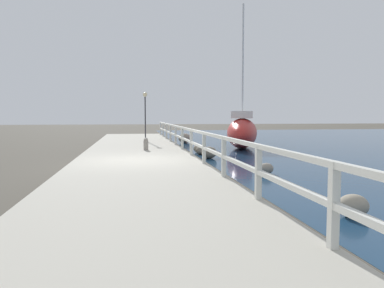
# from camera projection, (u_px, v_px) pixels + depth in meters

# --- Properties ---
(ground_plane) EXTENTS (120.00, 120.00, 0.00)m
(ground_plane) POSITION_uv_depth(u_px,v_px,m) (138.00, 167.00, 12.46)
(ground_plane) COLOR #4C473D
(dock_walkway) EXTENTS (4.23, 36.00, 0.23)m
(dock_walkway) POSITION_uv_depth(u_px,v_px,m) (138.00, 163.00, 12.45)
(dock_walkway) COLOR #B2AD9E
(dock_walkway) RESTS_ON ground
(railing) EXTENTS (0.10, 32.50, 0.98)m
(railing) POSITION_uv_depth(u_px,v_px,m) (197.00, 140.00, 12.71)
(railing) COLOR silver
(railing) RESTS_ON dock_walkway
(boulder_mid_strip) EXTENTS (0.43, 0.39, 0.33)m
(boulder_mid_strip) POSITION_uv_depth(u_px,v_px,m) (266.00, 169.00, 10.93)
(boulder_mid_strip) COLOR gray
(boulder_mid_strip) RESTS_ON ground
(boulder_water_edge) EXTENTS (0.51, 0.46, 0.38)m
(boulder_water_edge) POSITION_uv_depth(u_px,v_px,m) (199.00, 149.00, 17.18)
(boulder_water_edge) COLOR gray
(boulder_water_edge) RESTS_ON ground
(boulder_upstream) EXTENTS (0.79, 0.71, 0.59)m
(boulder_upstream) POSITION_uv_depth(u_px,v_px,m) (185.00, 138.00, 23.26)
(boulder_upstream) COLOR gray
(boulder_upstream) RESTS_ON ground
(boulder_far_strip) EXTENTS (0.52, 0.47, 0.39)m
(boulder_far_strip) POSITION_uv_depth(u_px,v_px,m) (353.00, 206.00, 6.30)
(boulder_far_strip) COLOR gray
(boulder_far_strip) RESTS_ON ground
(boulder_near_dock) EXTENTS (0.63, 0.57, 0.47)m
(boulder_near_dock) POSITION_uv_depth(u_px,v_px,m) (209.00, 153.00, 14.87)
(boulder_near_dock) COLOR slate
(boulder_near_dock) RESTS_ON ground
(boulder_downstream) EXTENTS (0.49, 0.44, 0.37)m
(boulder_downstream) POSITION_uv_depth(u_px,v_px,m) (201.00, 150.00, 16.37)
(boulder_downstream) COLOR slate
(boulder_downstream) RESTS_ON ground
(mooring_bollard) EXTENTS (0.20, 0.20, 0.53)m
(mooring_bollard) POSITION_uv_depth(u_px,v_px,m) (146.00, 144.00, 16.01)
(mooring_bollard) COLOR gray
(mooring_bollard) RESTS_ON dock_walkway
(dock_lamp) EXTENTS (0.26, 0.26, 2.82)m
(dock_lamp) POSITION_uv_depth(u_px,v_px,m) (145.00, 105.00, 21.49)
(dock_lamp) COLOR #2D2D33
(dock_lamp) RESTS_ON dock_walkway
(sailboat_red) EXTENTS (3.10, 5.40, 7.43)m
(sailboat_red) POSITION_uv_depth(u_px,v_px,m) (242.00, 132.00, 19.64)
(sailboat_red) COLOR red
(sailboat_red) RESTS_ON water_surface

